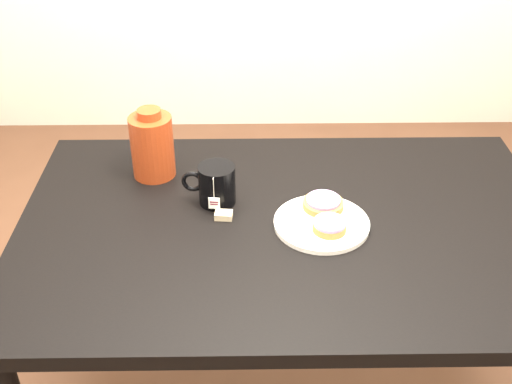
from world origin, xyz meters
The scene contains 7 objects.
table centered at (0.00, 0.00, 0.67)m, with size 1.40×0.90×0.75m.
plate centered at (0.08, -0.02, 0.76)m, with size 0.24×0.24×0.02m.
bagel_back centered at (0.09, 0.05, 0.78)m, with size 0.13×0.13×0.03m.
bagel_front centered at (0.10, -0.05, 0.78)m, with size 0.11×0.11×0.03m.
mug centered at (-0.19, 0.10, 0.81)m, with size 0.15×0.11×0.11m.
teabag_pouch centered at (-0.17, 0.02, 0.76)m, with size 0.04×0.03×0.02m, color #C6B793.
bagel_package centered at (-0.37, 0.24, 0.84)m, with size 0.16×0.16×0.21m.
Camera 1 is at (-0.10, -1.34, 1.73)m, focal length 45.00 mm.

